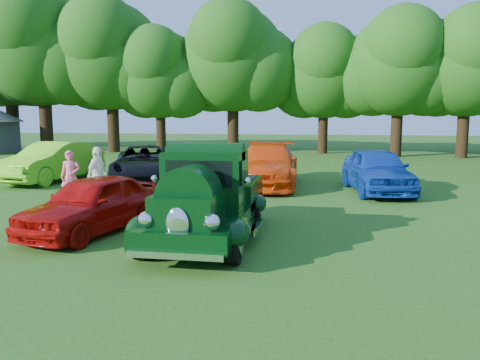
% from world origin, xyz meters
% --- Properties ---
extents(ground, '(120.00, 120.00, 0.00)m').
position_xyz_m(ground, '(0.00, 0.00, 0.00)').
color(ground, '#1F5313').
rests_on(ground, ground).
extents(hero_pickup, '(2.35, 5.05, 1.97)m').
position_xyz_m(hero_pickup, '(0.46, -0.07, 0.86)').
color(hero_pickup, black).
rests_on(hero_pickup, ground).
extents(red_convertible, '(2.46, 4.25, 1.36)m').
position_xyz_m(red_convertible, '(-2.37, 0.08, 0.68)').
color(red_convertible, '#A40907').
rests_on(red_convertible, ground).
extents(back_car_lime, '(2.44, 5.20, 1.65)m').
position_xyz_m(back_car_lime, '(-8.12, 7.89, 0.82)').
color(back_car_lime, '#67CF1B').
rests_on(back_car_lime, ground).
extents(back_car_black, '(4.11, 5.92, 1.50)m').
position_xyz_m(back_car_black, '(-4.26, 8.32, 0.75)').
color(back_car_black, black).
rests_on(back_car_black, ground).
extents(back_car_orange, '(2.52, 5.78, 1.65)m').
position_xyz_m(back_car_orange, '(0.87, 8.09, 0.83)').
color(back_car_orange, '#EC4208').
rests_on(back_car_orange, ground).
extents(back_car_blue, '(2.52, 4.92, 1.60)m').
position_xyz_m(back_car_blue, '(4.92, 7.22, 0.80)').
color(back_car_blue, '#0D3499').
rests_on(back_car_blue, ground).
extents(spectator_pink, '(0.70, 0.58, 1.65)m').
position_xyz_m(spectator_pink, '(-4.89, 3.57, 0.83)').
color(spectator_pink, '#EE627F').
rests_on(spectator_pink, ground).
extents(spectator_grey, '(0.92, 0.83, 1.54)m').
position_xyz_m(spectator_grey, '(-0.84, 5.57, 0.77)').
color(spectator_grey, slate).
rests_on(spectator_grey, ground).
extents(spectator_white, '(0.48, 1.07, 1.81)m').
position_xyz_m(spectator_white, '(-3.80, 3.23, 0.90)').
color(spectator_white, white).
rests_on(spectator_white, ground).
extents(tree_line, '(63.72, 10.61, 12.29)m').
position_xyz_m(tree_line, '(-0.84, 23.97, 7.12)').
color(tree_line, '#312010').
rests_on(tree_line, ground).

